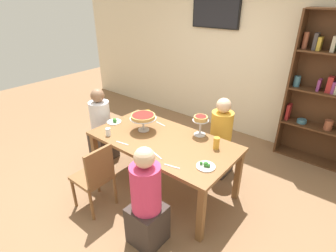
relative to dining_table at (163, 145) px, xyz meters
The scene contains 22 objects.
ground_plane 0.66m from the dining_table, ahead, with size 12.00×12.00×0.00m, color #846042.
rear_partition 2.32m from the dining_table, 90.00° to the left, with size 8.00×0.12×2.80m, color beige.
dining_table is the anchor object (origin of this frame).
bookshelf 2.51m from the dining_table, 54.94° to the left, with size 1.16×0.30×2.21m.
television 2.61m from the dining_table, 105.31° to the left, with size 0.89×0.05×0.51m.
diner_near_right 0.90m from the dining_table, 60.90° to the right, with size 0.34×0.34×1.15m.
diner_head_west 1.22m from the dining_table, behind, with size 0.34×0.34×1.15m.
diner_far_right 0.89m from the dining_table, 63.37° to the left, with size 0.34×0.34×1.15m.
chair_near_left 0.89m from the dining_table, 114.59° to the right, with size 0.40×0.40×0.87m.
deep_dish_pizza_stand 0.45m from the dining_table, behind, with size 0.35×0.35×0.22m.
personal_pizza_stand 0.56m from the dining_table, 53.35° to the left, with size 0.21×0.21×0.27m.
salad_plate_near_diner 0.75m from the dining_table, 13.01° to the right, with size 0.20×0.20×0.07m.
salad_plate_far_diner 0.85m from the dining_table, behind, with size 0.20×0.20×0.07m.
beer_glass_amber_tall 0.63m from the dining_table, 150.63° to the left, with size 0.08×0.08×0.15m, color gold.
beer_glass_amber_short 0.68m from the dining_table, 20.31° to the left, with size 0.07×0.07×0.14m, color gold.
water_glass_clear_near 0.72m from the dining_table, 149.80° to the right, with size 0.06×0.06×0.10m, color white.
water_glass_clear_far 0.63m from the dining_table, 161.84° to the left, with size 0.06×0.06×0.11m, color white.
cutlery_fork_near 0.51m from the dining_table, 130.56° to the right, with size 0.18×0.02×0.01m, color silver.
cutlery_knife_near 0.38m from the dining_table, 60.37° to the right, with size 0.18×0.02×0.01m, color silver.
cutlery_fork_far 0.59m from the dining_table, 40.81° to the right, with size 0.18×0.02×0.01m, color silver.
cutlery_knife_far 0.45m from the dining_table, 134.13° to the left, with size 0.18×0.02×0.01m, color silver.
cutlery_spare_fork 0.79m from the dining_table, 154.04° to the left, with size 0.18×0.02×0.01m, color silver.
Camera 1 is at (1.84, -2.18, 2.37)m, focal length 28.11 mm.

